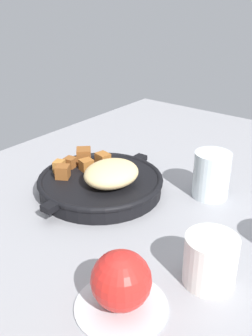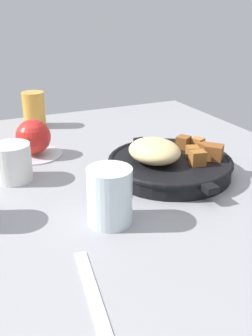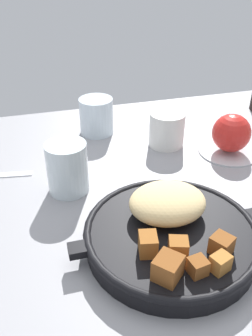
{
  "view_description": "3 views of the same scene",
  "coord_description": "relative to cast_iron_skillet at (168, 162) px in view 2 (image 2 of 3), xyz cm",
  "views": [
    {
      "loc": [
        56.54,
        37.1,
        38.54
      ],
      "look_at": [
        4.91,
        -3.03,
        7.47
      ],
      "focal_mm": 41.32,
      "sensor_mm": 36.0,
      "label": 1
    },
    {
      "loc": [
        -58.08,
        28.78,
        32.8
      ],
      "look_at": [
        0.25,
        2.12,
        5.2
      ],
      "focal_mm": 41.5,
      "sensor_mm": 36.0,
      "label": 2
    },
    {
      "loc": [
        -12.24,
        -46.7,
        39.03
      ],
      "look_at": [
        1.13,
        1.87,
        7.18
      ],
      "focal_mm": 39.5,
      "sensor_mm": 36.0,
      "label": 3
    }
  ],
  "objects": [
    {
      "name": "ceramic_mug_white",
      "position": [
        10.42,
        29.35,
        1.12
      ],
      "size": [
        7.53,
        7.53,
        7.45
      ],
      "primitive_type": "cylinder",
      "color": "silver",
      "rests_on": "ground_plane"
    },
    {
      "name": "cast_iron_skillet",
      "position": [
        0.0,
        0.0,
        0.0
      ],
      "size": [
        29.8,
        25.45,
        7.68
      ],
      "color": "black",
      "rests_on": "ground_plane"
    },
    {
      "name": "water_glass_tall",
      "position": [
        -12.41,
        18.02,
        2.05
      ],
      "size": [
        7.23,
        7.23,
        9.32
      ],
      "primitive_type": "cylinder",
      "color": "silver",
      "rests_on": "ground_plane"
    },
    {
      "name": "saucer_plate",
      "position": [
        21.99,
        22.62,
        -2.31
      ],
      "size": [
        12.51,
        12.51,
        0.6
      ],
      "primitive_type": "cylinder",
      "color": "#B7BABF",
      "rests_on": "ground_plane"
    },
    {
      "name": "ground_plane",
      "position": [
        -4.76,
        9.46,
        -3.81
      ],
      "size": [
        119.84,
        88.89,
        2.4
      ],
      "primitive_type": "cube",
      "color": "gray"
    },
    {
      "name": "red_apple",
      "position": [
        21.99,
        22.62,
        1.95
      ],
      "size": [
        7.92,
        7.92,
        7.92
      ],
      "primitive_type": "sphere",
      "color": "red",
      "rests_on": "saucer_plate"
    },
    {
      "name": "juice_glass_amber",
      "position": [
        44.82,
        17.48,
        2.26
      ],
      "size": [
        6.18,
        6.18,
        9.75
      ],
      "primitive_type": "cylinder",
      "color": "gold",
      "rests_on": "ground_plane"
    },
    {
      "name": "butter_knife",
      "position": [
        -28.93,
        26.67,
        -2.43
      ],
      "size": [
        20.84,
        4.6,
        0.36
      ],
      "primitive_type": "cube",
      "rotation": [
        0.0,
        0.0,
        -0.15
      ],
      "color": "silver",
      "rests_on": "ground_plane"
    }
  ]
}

